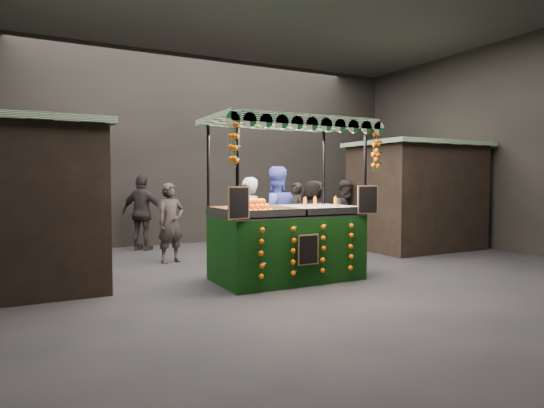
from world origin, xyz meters
TOP-DOWN VIEW (x-y plane):
  - ground at (0.00, 0.00)m, footprint 12.00×12.00m
  - market_hall at (0.00, 0.00)m, footprint 12.10×10.10m
  - neighbour_stall_left at (-4.40, 1.00)m, footprint 3.00×2.20m
  - neighbour_stall_right at (4.40, 1.50)m, footprint 3.00×2.20m
  - juice_stall at (-0.18, -0.21)m, footprint 2.79×1.64m
  - vendor_grey at (-0.40, 0.94)m, footprint 0.75×0.63m
  - vendor_blue at (0.12, 0.84)m, footprint 1.04×0.87m
  - shopper_0 at (-1.50, 2.34)m, footprint 0.68×0.53m
  - shopper_1 at (2.84, 2.20)m, footprint 0.89×0.73m
  - shopper_2 at (-1.66, 4.28)m, footprint 1.09×1.03m
  - shopper_3 at (2.57, 3.22)m, footprint 1.18×1.21m
  - shopper_4 at (-4.30, 2.65)m, footprint 0.90×0.70m
  - shopper_5 at (2.31, 2.95)m, footprint 1.29×1.57m
  - shopper_6 at (2.17, 3.53)m, footprint 0.41×0.60m

SIDE VIEW (x-z plane):
  - ground at x=0.00m, z-range 0.00..0.00m
  - shopper_6 at x=2.17m, z-range 0.00..1.62m
  - shopper_0 at x=-1.50m, z-range 0.00..1.63m
  - shopper_4 at x=-4.30m, z-range 0.00..1.63m
  - shopper_3 at x=2.57m, z-range 0.00..1.66m
  - juice_stall at x=-0.18m, z-range -0.51..2.19m
  - shopper_5 at x=2.31m, z-range 0.00..1.68m
  - shopper_1 at x=2.84m, z-range 0.00..1.69m
  - vendor_grey at x=-0.40m, z-range 0.00..1.74m
  - shopper_2 at x=-1.66m, z-range 0.00..1.81m
  - vendor_blue at x=0.12m, z-range 0.00..1.95m
  - neighbour_stall_left at x=-4.40m, z-range 0.01..2.61m
  - neighbour_stall_right at x=4.40m, z-range 0.01..2.61m
  - market_hall at x=0.00m, z-range 0.86..5.91m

